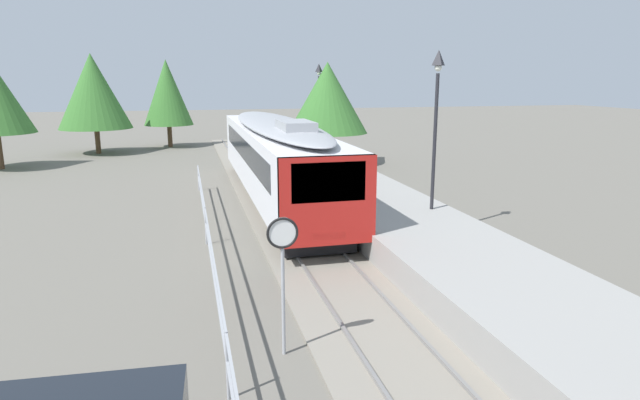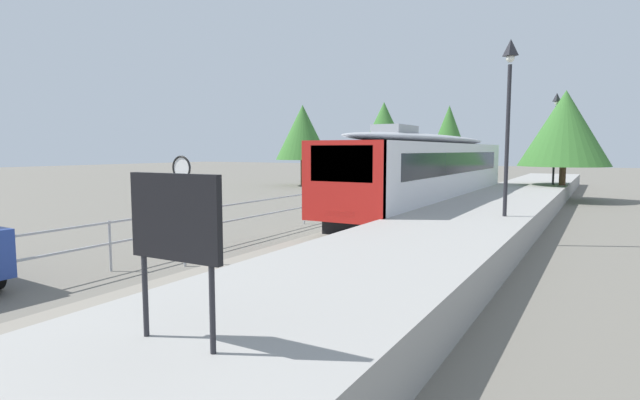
{
  "view_description": "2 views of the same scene",
  "coord_description": "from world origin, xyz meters",
  "px_view_note": "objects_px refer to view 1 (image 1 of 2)",
  "views": [
    {
      "loc": [
        -3.76,
        3.77,
        5.31
      ],
      "look_at": [
        0.0,
        18.78,
        1.8
      ],
      "focal_mm": 29.95,
      "sensor_mm": 36.0,
      "label": 1
    },
    {
      "loc": [
        7.03,
        4.14,
        2.94
      ],
      "look_at": [
        0.4,
        15.78,
        1.6
      ],
      "focal_mm": 28.12,
      "sensor_mm": 36.0,
      "label": 2
    }
  ],
  "objects_px": {
    "commuter_train": "(276,154)",
    "platform_lamp_mid_platform": "(437,100)",
    "platform_lamp_far_end": "(319,91)",
    "speed_limit_sign": "(283,252)"
  },
  "relations": [
    {
      "from": "platform_lamp_far_end",
      "to": "platform_lamp_mid_platform",
      "type": "bearing_deg",
      "value": -90.0
    },
    {
      "from": "speed_limit_sign",
      "to": "platform_lamp_mid_platform",
      "type": "bearing_deg",
      "value": 47.38
    },
    {
      "from": "commuter_train",
      "to": "platform_lamp_far_end",
      "type": "bearing_deg",
      "value": 66.04
    },
    {
      "from": "commuter_train",
      "to": "platform_lamp_mid_platform",
      "type": "distance_m",
      "value": 8.13
    },
    {
      "from": "commuter_train",
      "to": "speed_limit_sign",
      "type": "xyz_separation_m",
      "value": [
        -2.11,
        -13.44,
        -0.02
      ]
    },
    {
      "from": "platform_lamp_far_end",
      "to": "speed_limit_sign",
      "type": "relative_size",
      "value": 1.91
    },
    {
      "from": "commuter_train",
      "to": "platform_lamp_mid_platform",
      "type": "xyz_separation_m",
      "value": [
        4.39,
        -6.37,
        2.48
      ]
    },
    {
      "from": "platform_lamp_mid_platform",
      "to": "speed_limit_sign",
      "type": "xyz_separation_m",
      "value": [
        -6.5,
        -7.07,
        -2.5
      ]
    },
    {
      "from": "platform_lamp_mid_platform",
      "to": "platform_lamp_far_end",
      "type": "bearing_deg",
      "value": 90.0
    },
    {
      "from": "commuter_train",
      "to": "speed_limit_sign",
      "type": "height_order",
      "value": "commuter_train"
    }
  ]
}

